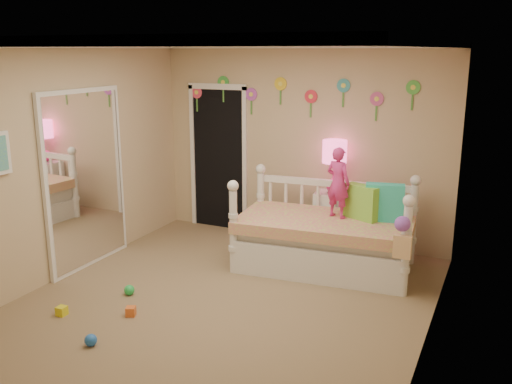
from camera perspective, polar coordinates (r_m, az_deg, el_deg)
The scene contains 17 objects.
floor at distance 5.84m, azimuth -3.43°, elevation -11.28°, with size 4.00×4.50×0.01m, color #7F684C.
ceiling at distance 5.27m, azimuth -3.86°, elevation 15.15°, with size 4.00×4.50×0.01m, color white.
back_wall at distance 7.42m, azimuth 4.66°, elevation 4.83°, with size 4.00×0.01×2.60m, color tan.
left_wall at distance 6.58m, azimuth -19.17°, elevation 2.84°, with size 0.01×4.50×2.60m, color tan.
right_wall at distance 4.81m, azimuth 17.82°, elevation -1.08°, with size 0.01×4.50×2.60m, color tan.
crown_molding at distance 5.27m, azimuth -3.86°, elevation 14.83°, with size 4.00×4.50×0.06m, color white, non-canonical shape.
daybed at distance 6.57m, azimuth 7.07°, elevation -3.19°, with size 2.04×1.10×1.11m, color white, non-canonical shape.
pillow_turquoise at distance 6.52m, azimuth 13.01°, elevation -1.06°, with size 0.43×0.15×0.43m, color #28C9C3.
pillow_lime at distance 6.55m, azimuth 10.78°, elevation -1.03°, with size 0.42×0.16×0.40m, color #84D440.
child at distance 6.51m, azimuth 8.39°, elevation 0.96°, with size 0.30×0.20×0.83m, color #DC328A.
nightstand at distance 7.31m, azimuth 7.80°, elevation -2.88°, with size 0.45×0.34×0.74m, color white.
table_lamp at distance 7.12m, azimuth 8.02°, elevation 3.45°, with size 0.31×0.31×0.68m.
closet_doorway at distance 7.97m, azimuth -3.89°, elevation 3.56°, with size 0.90×0.04×2.07m, color black.
flower_decals at distance 7.37m, azimuth 4.06°, elevation 9.78°, with size 3.40×0.02×0.50m, color #B2668C, non-canonical shape.
mirror_closet at distance 6.82m, azimuth -17.03°, elevation 1.23°, with size 0.07×1.30×2.10m, color white.
hanging_bag at distance 5.83m, azimuth 14.62°, elevation -4.64°, with size 0.20×0.16×0.36m, color beige, non-canonical shape.
toy_scatter at distance 5.88m, azimuth -14.75°, elevation -11.00°, with size 0.80×1.30×0.11m, color #996666, non-canonical shape.
Camera 1 is at (2.51, -4.63, 2.53)m, focal length 39.10 mm.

